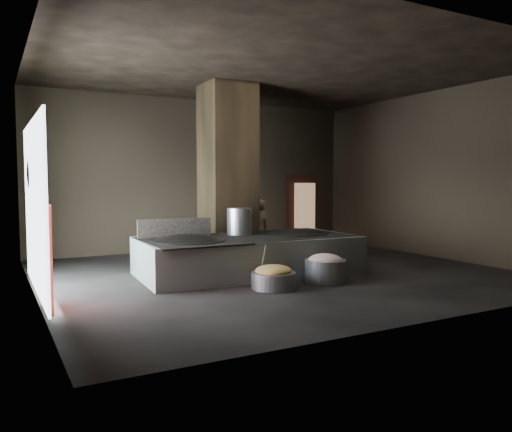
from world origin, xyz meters
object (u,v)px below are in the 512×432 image
hearth_platform (248,255)px  wok_right (298,237)px  stock_pot (239,221)px  cook (259,229)px  wok_left (188,244)px  meat_basin (325,271)px  veg_basin (273,280)px

hearth_platform → wok_right: 1.39m
stock_pot → cook: cook is taller
wok_left → stock_pot: bearing=21.8°
stock_pot → cook: size_ratio=0.39×
hearth_platform → wok_left: bearing=-175.0°
wok_right → cook: 1.77m
hearth_platform → wok_left: 1.49m
hearth_platform → stock_pot: size_ratio=7.67×
cook → meat_basin: (-0.30, -3.38, -0.56)m
cook → veg_basin: (-1.56, -3.42, -0.63)m
hearth_platform → veg_basin: hearth_platform is taller
wok_right → stock_pot: (-1.30, 0.50, 0.38)m
veg_basin → meat_basin: bearing=1.8°
stock_pot → meat_basin: bearing=-66.6°
wok_right → stock_pot: stock_pot is taller
hearth_platform → stock_pot: 0.90m
wok_left → meat_basin: wok_left is taller
wok_right → meat_basin: wok_right is taller
hearth_platform → wok_right: bearing=5.1°
wok_left → wok_right: wok_left is taller
stock_pot → veg_basin: 2.39m
wok_left → stock_pot: 1.66m
hearth_platform → cook: cook is taller
wok_left → wok_right: 2.80m
hearth_platform → wok_right: (1.35, 0.05, 0.33)m
cook → veg_basin: size_ratio=1.84×
wok_left → wok_right: (2.80, 0.10, 0.00)m
hearth_platform → cook: (1.27, 1.81, 0.38)m
cook → wok_left: bearing=29.1°
wok_left → meat_basin: (2.41, -1.52, -0.52)m
wok_left → wok_right: size_ratio=1.07×
wok_right → veg_basin: (-1.64, -1.66, -0.59)m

